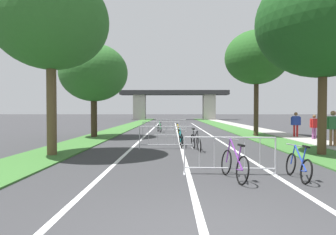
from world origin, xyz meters
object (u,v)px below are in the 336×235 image
object	(u,v)px
crowd_barrier_fourth	(171,126)
bicycle_blue_0	(298,166)
tree_right_maple_mid	(256,58)
crowd_barrier_second	(166,137)
crowd_barrier_third	(162,130)
bicycle_black_3	(196,142)
bicycle_teal_1	(181,140)
pedestrian_waiting	(296,122)
bicycle_purple_5	(234,164)
tree_left_oak_mid	(51,21)
pedestrian_pushing_bike	(333,125)
tree_right_pine_far	(323,21)
crowd_barrier_nearest	(229,156)
pedestrian_in_red_jacket	(314,125)
bicycle_yellow_2	(179,132)
bicycle_green_4	(160,128)
tree_left_oak_near	(94,73)

from	to	relation	value
crowd_barrier_fourth	bicycle_blue_0	world-z (taller)	crowd_barrier_fourth
tree_right_maple_mid	crowd_barrier_second	distance (m)	10.13
crowd_barrier_third	bicycle_black_3	size ratio (longest dim) A/B	1.45
bicycle_teal_1	pedestrian_waiting	size ratio (longest dim) A/B	0.98
bicycle_purple_5	tree_left_oak_mid	bearing A→B (deg)	139.62
tree_left_oak_mid	crowd_barrier_second	world-z (taller)	tree_left_oak_mid
bicycle_teal_1	pedestrian_pushing_bike	xyz separation A→B (m)	(7.29, -0.03, 0.73)
tree_left_oak_mid	tree_right_pine_far	distance (m)	10.61
crowd_barrier_nearest	pedestrian_in_red_jacket	distance (m)	11.61
tree_right_pine_far	tree_right_maple_mid	bearing A→B (deg)	90.61
bicycle_purple_5	pedestrian_waiting	xyz separation A→B (m)	(6.53, 11.43, 0.63)
bicycle_black_3	pedestrian_waiting	size ratio (longest dim) A/B	1.05
bicycle_yellow_2	pedestrian_pushing_bike	distance (m)	9.04
tree_left_oak_mid	crowd_barrier_nearest	bearing A→B (deg)	-26.98
bicycle_blue_0	pedestrian_waiting	world-z (taller)	pedestrian_waiting
tree_right_pine_far	crowd_barrier_nearest	distance (m)	7.26
tree_right_pine_far	bicycle_green_4	distance (m)	15.00
bicycle_yellow_2	pedestrian_in_red_jacket	xyz separation A→B (m)	(8.06, -1.94, 0.57)
tree_left_oak_mid	crowd_barrier_third	xyz separation A→B (m)	(4.03, 7.61, -4.73)
crowd_barrier_third	pedestrian_waiting	bearing A→B (deg)	0.36
bicycle_black_3	pedestrian_pushing_bike	bearing A→B (deg)	-179.74
crowd_barrier_fourth	bicycle_purple_5	bearing A→B (deg)	-84.39
tree_left_oak_near	tree_right_pine_far	world-z (taller)	tree_right_pine_far
tree_right_pine_far	crowd_barrier_second	world-z (taller)	tree_right_pine_far
bicycle_blue_0	bicycle_green_4	xyz separation A→B (m)	(-4.27, 16.30, -0.01)
tree_left_oak_mid	bicycle_yellow_2	xyz separation A→B (m)	(5.17, 8.02, -4.88)
tree_left_oak_near	bicycle_green_4	xyz separation A→B (m)	(4.14, 4.89, -3.93)
tree_left_oak_near	bicycle_green_4	world-z (taller)	tree_left_oak_near
bicycle_teal_1	pedestrian_in_red_jacket	bearing A→B (deg)	29.47
crowd_barrier_second	pedestrian_waiting	bearing A→B (deg)	33.05
bicycle_purple_5	pedestrian_pushing_bike	bearing A→B (deg)	36.81
tree_left_oak_mid	bicycle_green_4	distance (m)	13.99
bicycle_green_4	bicycle_blue_0	bearing A→B (deg)	-89.44
bicycle_blue_0	pedestrian_in_red_jacket	world-z (taller)	pedestrian_in_red_jacket
tree_right_maple_mid	bicycle_teal_1	distance (m)	9.47
tree_left_oak_mid	crowd_barrier_second	bearing A→B (deg)	26.45
tree_left_oak_mid	bicycle_black_3	bearing A→B (deg)	15.69
tree_left_oak_near	bicycle_purple_5	xyz separation A→B (m)	(6.76, -11.44, -3.88)
pedestrian_waiting	crowd_barrier_second	bearing A→B (deg)	-130.17
tree_left_oak_mid	bicycle_green_4	world-z (taller)	tree_left_oak_mid
bicycle_yellow_2	bicycle_purple_5	size ratio (longest dim) A/B	0.91
crowd_barrier_nearest	pedestrian_waiting	xyz separation A→B (m)	(6.54, 10.87, 0.50)
crowd_barrier_second	crowd_barrier_fourth	bearing A→B (deg)	88.87
bicycle_green_4	pedestrian_waiting	world-z (taller)	pedestrian_waiting
crowd_barrier_third	bicycle_teal_1	bearing A→B (deg)	-77.01
tree_right_pine_far	pedestrian_waiting	size ratio (longest dim) A/B	4.44
tree_left_oak_near	bicycle_yellow_2	world-z (taller)	tree_left_oak_near
crowd_barrier_second	pedestrian_waiting	distance (m)	10.03
crowd_barrier_second	bicycle_green_4	distance (m)	10.40
tree_left_oak_near	pedestrian_waiting	size ratio (longest dim) A/B	3.69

